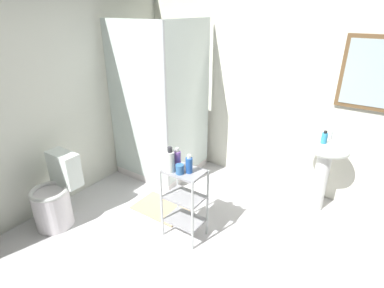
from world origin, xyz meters
name	(u,v)px	position (x,y,z in m)	size (l,w,h in m)	color
ground_plane	(188,266)	(0.00, 0.00, -0.01)	(4.20, 4.20, 0.02)	silver
wall_back	(277,86)	(0.01, 1.85, 1.25)	(4.20, 0.14, 2.50)	white
wall_left	(42,98)	(-1.85, 0.00, 1.25)	(0.10, 4.20, 2.50)	white
shower_stall	(163,142)	(-1.22, 1.18, 0.46)	(0.92, 0.92, 2.00)	white
pedestal_sink	(324,163)	(0.72, 1.52, 0.58)	(0.46, 0.37, 0.81)	white
sink_faucet	(331,136)	(0.72, 1.64, 0.86)	(0.03, 0.03, 0.10)	silver
toilet	(56,197)	(-1.48, -0.28, 0.31)	(0.37, 0.49, 0.76)	white
storage_cart	(185,198)	(-0.26, 0.32, 0.44)	(0.38, 0.28, 0.74)	silver
hand_soap_bottle	(324,138)	(0.68, 1.51, 0.87)	(0.06, 0.06, 0.14)	#389ED1
conditioner_bottle_purple	(177,160)	(-0.33, 0.30, 0.84)	(0.06, 0.06, 0.22)	#8255AA
shampoo_bottle_blue	(189,165)	(-0.20, 0.31, 0.82)	(0.06, 0.06, 0.18)	#2456B0
lotion_bottle_white	(170,161)	(-0.35, 0.23, 0.85)	(0.08, 0.08, 0.25)	white
rinse_cup	(180,169)	(-0.26, 0.25, 0.78)	(0.08, 0.08, 0.09)	#3870B2
bath_mat	(161,208)	(-0.73, 0.51, 0.01)	(0.60, 0.40, 0.02)	tan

